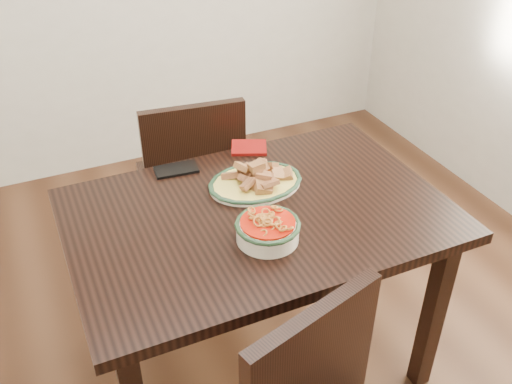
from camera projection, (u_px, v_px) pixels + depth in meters
name	position (u px, v px, depth m)	size (l,w,h in m)	color
floor	(238.00, 363.00, 2.28)	(3.50, 3.50, 0.00)	#392012
dining_table	(258.00, 233.00, 1.91)	(1.23, 0.82, 0.75)	black
chair_far	(192.00, 177.00, 2.49)	(0.46, 0.46, 0.89)	black
fish_plate	(255.00, 175.00, 1.96)	(0.33, 0.25, 0.11)	#F2E5CC
noodle_bowl	(268.00, 228.00, 1.71)	(0.20, 0.20, 0.08)	white
smartphone	(176.00, 169.00, 2.06)	(0.15, 0.08, 0.01)	black
napkin	(249.00, 148.00, 2.19)	(0.13, 0.11, 0.01)	maroon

